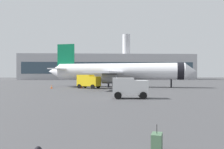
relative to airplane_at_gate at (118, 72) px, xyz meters
name	(u,v)px	position (x,y,z in m)	size (l,w,h in m)	color
airplane_at_gate	(118,72)	(0.00, 0.00, 0.00)	(35.22, 32.11, 10.50)	white
service_truck	(89,81)	(-6.74, -5.00, -2.05)	(5.26, 4.32, 2.90)	yellow
cargo_van	(130,87)	(-0.58, -26.34, -2.21)	(4.51, 2.56, 2.60)	white
safety_cone_near	(82,86)	(-8.31, -3.89, -3.29)	(0.44, 0.44, 0.74)	#F2590C
safety_cone_mid	(52,87)	(-14.56, -5.07, -3.30)	(0.44, 0.44, 0.72)	#F2590C
rolling_suitcase	(157,142)	(-2.06, -46.82, -3.27)	(0.59, 0.74, 1.10)	#476B4C
terminal_building	(108,67)	(0.45, 81.61, 3.48)	(97.65, 19.56, 26.06)	#B2B2B7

